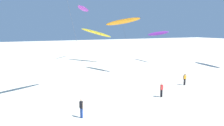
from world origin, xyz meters
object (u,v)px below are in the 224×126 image
(flying_kite_2, at_px, (158,33))
(flying_kite_4, at_px, (122,22))
(flying_kite_1, at_px, (96,33))
(person_mid_field, at_px, (185,79))
(person_near_right, at_px, (81,107))
(flying_kite_0, at_px, (83,9))
(person_foreground_walker, at_px, (162,89))

(flying_kite_2, distance_m, flying_kite_4, 15.26)
(flying_kite_1, xyz_separation_m, person_mid_field, (2.79, -25.81, -6.00))
(flying_kite_4, xyz_separation_m, person_near_right, (-13.25, -16.57, -8.10))
(flying_kite_1, relative_size, flying_kite_2, 0.97)
(flying_kite_0, xyz_separation_m, person_near_right, (-12.66, -35.55, -11.85))
(flying_kite_2, bearing_deg, flying_kite_4, -153.10)
(flying_kite_0, distance_m, person_foreground_walker, 36.21)
(flying_kite_1, xyz_separation_m, person_foreground_walker, (-3.56, -28.56, -5.98))
(flying_kite_0, height_order, flying_kite_4, flying_kite_0)
(flying_kite_0, height_order, flying_kite_2, flying_kite_0)
(flying_kite_0, xyz_separation_m, flying_kite_1, (0.99, -5.54, -5.91))
(flying_kite_1, relative_size, flying_kite_4, 0.84)
(flying_kite_0, relative_size, flying_kite_2, 1.58)
(person_foreground_walker, relative_size, person_mid_field, 1.03)
(flying_kite_2, bearing_deg, person_mid_field, -118.12)
(person_near_right, xyz_separation_m, person_mid_field, (16.44, 4.20, -0.05))
(flying_kite_1, bearing_deg, person_foreground_walker, -97.11)
(person_mid_field, bearing_deg, person_near_right, -165.67)
(person_foreground_walker, distance_m, person_mid_field, 6.93)
(person_foreground_walker, bearing_deg, person_mid_field, 23.43)
(flying_kite_2, bearing_deg, flying_kite_0, 139.08)
(flying_kite_4, distance_m, person_near_right, 22.70)
(flying_kite_2, height_order, flying_kite_4, flying_kite_4)
(flying_kite_0, xyz_separation_m, person_mid_field, (3.78, -31.35, -11.90))
(flying_kite_0, relative_size, person_foreground_walker, 7.99)
(flying_kite_0, relative_size, flying_kite_1, 1.63)
(person_foreground_walker, bearing_deg, flying_kite_4, 78.19)
(flying_kite_4, relative_size, person_mid_field, 6.01)
(flying_kite_0, bearing_deg, flying_kite_1, -79.86)
(flying_kite_1, height_order, flying_kite_4, flying_kite_4)
(flying_kite_1, height_order, person_foreground_walker, flying_kite_1)
(person_mid_field, bearing_deg, person_foreground_walker, -156.57)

